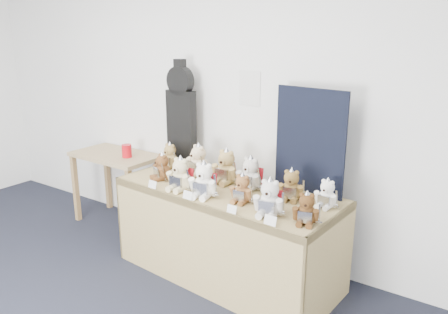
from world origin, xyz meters
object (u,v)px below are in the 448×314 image
Objects in this scene: teddy_front_far_left at (162,168)px; teddy_front_far_right at (269,199)px; display_table at (221,211)px; teddy_front_end at (306,210)px; teddy_front_right at (242,190)px; teddy_back_left at (198,162)px; teddy_back_right at (291,186)px; teddy_back_far_left at (170,157)px; red_cup at (127,151)px; side_table at (116,165)px; teddy_back_centre_left at (226,168)px; teddy_front_left at (180,175)px; teddy_back_centre_right at (250,175)px; teddy_back_end at (327,195)px; teddy_front_centre at (204,181)px; guitar_case at (181,114)px.

teddy_front_far_left is 1.14m from teddy_front_far_right.
teddy_front_end is (0.81, -0.18, 0.26)m from display_table.
teddy_back_left is at bearing 150.26° from teddy_front_right.
teddy_back_far_left is at bearing 159.24° from teddy_back_right.
red_cup is 0.59m from teddy_back_far_left.
teddy_front_end is 0.93× the size of teddy_back_far_left.
side_table is 3.87× the size of teddy_front_right.
teddy_back_right is (-0.01, 0.35, -0.01)m from teddy_front_far_right.
red_cup is 0.45× the size of teddy_front_far_right.
side_table is at bearing 178.04° from teddy_back_centre_left.
teddy_front_left reaches higher than teddy_back_right.
teddy_front_far_left is 1.14m from teddy_back_right.
teddy_back_right is at bearing 0.50° from teddy_back_centre_right.
teddy_back_far_left reaches higher than teddy_back_end.
red_cup is 0.56× the size of teddy_back_end.
teddy_back_end is (0.86, 0.33, -0.03)m from teddy_front_centre.
teddy_front_centre reaches higher than teddy_back_centre_right.
teddy_back_centre_left reaches higher than teddy_front_left.
teddy_front_right is at bearing 155.97° from teddy_front_end.
teddy_front_right is at bearing 150.37° from teddy_front_far_right.
guitar_case reaches higher than red_cup.
teddy_back_far_left is at bearing 176.73° from teddy_back_centre_left.
display_table is 0.34m from teddy_front_centre.
teddy_back_centre_left reaches higher than teddy_back_centre_right.
teddy_front_far_right reaches higher than teddy_front_right.
red_cup is 0.51× the size of teddy_back_far_left.
side_table is 3.66× the size of teddy_front_far_left.
teddy_back_centre_left reaches higher than teddy_front_far_left.
teddy_back_centre_left is 0.68m from teddy_back_far_left.
teddy_back_centre_left is (-0.04, 0.36, 0.01)m from teddy_front_centre.
teddy_front_far_right reaches higher than side_table.
teddy_front_far_right is (0.54, -0.20, 0.28)m from display_table.
guitar_case is 1.61m from teddy_back_end.
teddy_front_far_left is at bearing -22.71° from red_cup.
teddy_back_end is (0.65, -0.01, -0.03)m from teddy_back_centre_right.
red_cup is 0.42× the size of teddy_back_left.
side_table is at bearing -170.92° from guitar_case.
teddy_back_centre_right is 1.14× the size of teddy_back_right.
teddy_front_left is 1.28× the size of teddy_back_end.
guitar_case reaches higher than teddy_front_centre.
red_cup is at bearing -177.64° from teddy_back_far_left.
teddy_front_end is 0.78× the size of teddy_back_left.
teddy_front_far_left is 0.83× the size of teddy_back_left.
display_table is at bearing -27.34° from guitar_case.
side_table is 2.37m from teddy_back_end.
teddy_back_centre_left reaches higher than teddy_back_right.
red_cup is 0.44× the size of teddy_front_left.
teddy_back_right is (0.82, 0.30, -0.01)m from teddy_front_left.
teddy_back_left is at bearing 81.19° from teddy_front_far_left.
teddy_back_centre_left reaches higher than teddy_front_far_right.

